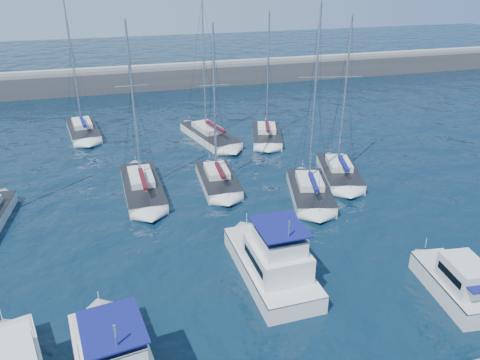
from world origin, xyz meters
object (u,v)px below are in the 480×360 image
object	(u,v)px
motor_yacht_stbd_outer	(456,284)
sailboat_back_a	(83,130)
sailboat_mid_c	(218,180)
sailboat_mid_b	(142,187)
sailboat_back_c	(267,135)
sailboat_back_b	(210,135)
sailboat_mid_d	(310,191)
sailboat_mid_e	(339,172)
motor_yacht_stbd_inner	(273,263)

from	to	relation	value
motor_yacht_stbd_outer	sailboat_back_a	size ratio (longest dim) A/B	0.39
sailboat_back_a	sailboat_mid_c	bearing A→B (deg)	-63.79
sailboat_mid_b	sailboat_back_c	bearing A→B (deg)	31.88
sailboat_back_c	motor_yacht_stbd_outer	bearing A→B (deg)	-69.80
sailboat_back_b	sailboat_back_c	world-z (taller)	sailboat_back_b
sailboat_mid_b	sailboat_mid_c	bearing A→B (deg)	-5.01
motor_yacht_stbd_outer	sailboat_back_b	bearing A→B (deg)	110.86
motor_yacht_stbd_outer	sailboat_back_c	distance (m)	28.80
sailboat_back_b	sailboat_back_c	distance (m)	6.36
sailboat_mid_d	sailboat_mid_e	xyz separation A→B (m)	(4.16, 2.82, -0.01)
sailboat_mid_b	sailboat_mid_e	distance (m)	17.76
sailboat_mid_b	sailboat_back_b	xyz separation A→B (m)	(8.46, 11.36, 0.00)
sailboat_mid_c	sailboat_mid_d	size ratio (longest dim) A/B	0.88
sailboat_mid_d	sailboat_back_b	world-z (taller)	sailboat_mid_d
motor_yacht_stbd_inner	motor_yacht_stbd_outer	size ratio (longest dim) A/B	1.42
sailboat_mid_e	sailboat_back_a	distance (m)	29.55
sailboat_mid_d	sailboat_mid_e	world-z (taller)	sailboat_mid_d
sailboat_mid_b	motor_yacht_stbd_inner	bearing A→B (deg)	-66.72
sailboat_mid_d	sailboat_back_a	xyz separation A→B (m)	(-18.60, 21.67, -0.00)
sailboat_mid_e	sailboat_back_b	world-z (taller)	sailboat_back_b
motor_yacht_stbd_outer	sailboat_back_a	bearing A→B (deg)	127.07
motor_yacht_stbd_outer	sailboat_mid_c	distance (m)	21.17
sailboat_mid_b	sailboat_mid_c	distance (m)	6.57
sailboat_mid_c	sailboat_back_a	size ratio (longest dim) A/B	0.88
sailboat_mid_b	sailboat_back_b	distance (m)	14.16
sailboat_mid_d	sailboat_back_a	size ratio (longest dim) A/B	1.00
motor_yacht_stbd_outer	sailboat_back_c	world-z (taller)	sailboat_back_c
motor_yacht_stbd_outer	sailboat_mid_c	xyz separation A→B (m)	(-9.78, 18.78, -0.41)
sailboat_mid_e	sailboat_back_c	size ratio (longest dim) A/B	1.04
motor_yacht_stbd_inner	sailboat_back_c	bearing A→B (deg)	70.46
sailboat_mid_c	sailboat_back_c	bearing A→B (deg)	53.61
sailboat_mid_c	sailboat_mid_d	bearing A→B (deg)	-29.35
sailboat_mid_e	motor_yacht_stbd_inner	bearing A→B (deg)	-115.73
sailboat_mid_c	sailboat_back_c	xyz separation A→B (m)	(8.01, 9.96, -0.00)
motor_yacht_stbd_outer	sailboat_back_c	size ratio (longest dim) A/B	0.45
sailboat_back_a	sailboat_back_c	world-z (taller)	sailboat_back_a
sailboat_mid_b	sailboat_mid_c	size ratio (longest dim) A/B	1.03
motor_yacht_stbd_outer	sailboat_mid_b	world-z (taller)	sailboat_mid_b
motor_yacht_stbd_outer	sailboat_mid_e	size ratio (longest dim) A/B	0.43
sailboat_mid_b	sailboat_mid_d	distance (m)	14.30
motor_yacht_stbd_inner	sailboat_back_b	world-z (taller)	sailboat_back_b
sailboat_back_c	sailboat_mid_c	bearing A→B (deg)	-112.11
motor_yacht_stbd_outer	sailboat_mid_d	size ratio (longest dim) A/B	0.39
sailboat_mid_e	sailboat_back_a	size ratio (longest dim) A/B	0.91
sailboat_back_c	sailboat_back_b	bearing A→B (deg)	-179.87
sailboat_mid_c	sailboat_mid_b	bearing A→B (deg)	178.75
motor_yacht_stbd_inner	motor_yacht_stbd_outer	distance (m)	10.73
sailboat_mid_e	sailboat_mid_c	bearing A→B (deg)	-172.29
sailboat_mid_e	sailboat_back_b	xyz separation A→B (m)	(-9.20, 13.24, -0.02)
motor_yacht_stbd_inner	sailboat_mid_b	distance (m)	16.00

